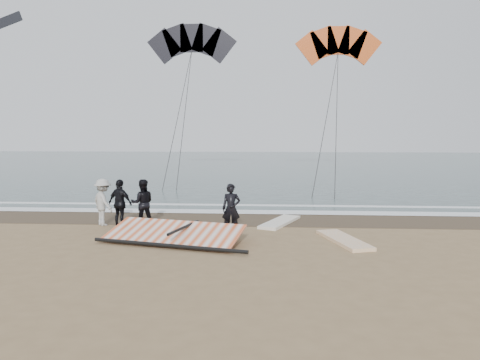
% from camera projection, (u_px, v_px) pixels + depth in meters
% --- Properties ---
extents(ground, '(120.00, 120.00, 0.00)m').
position_uv_depth(ground, '(228.00, 250.00, 12.72)').
color(ground, '#8C704C').
rests_on(ground, ground).
extents(sea, '(120.00, 54.00, 0.02)m').
position_uv_depth(sea, '(259.00, 164.00, 45.47)').
color(sea, '#233838').
rests_on(sea, ground).
extents(wet_sand, '(120.00, 2.80, 0.01)m').
position_uv_depth(wet_sand, '(239.00, 219.00, 17.19)').
color(wet_sand, '#4C3D2B').
rests_on(wet_sand, ground).
extents(foam_near, '(120.00, 0.90, 0.01)m').
position_uv_depth(foam_near, '(241.00, 212.00, 18.58)').
color(foam_near, white).
rests_on(foam_near, sea).
extents(foam_far, '(120.00, 0.45, 0.01)m').
position_uv_depth(foam_far, '(244.00, 205.00, 20.26)').
color(foam_far, white).
rests_on(foam_far, sea).
extents(man_main, '(0.60, 0.42, 1.58)m').
position_uv_depth(man_main, '(231.00, 209.00, 14.67)').
color(man_main, black).
rests_on(man_main, ground).
extents(board_white, '(1.40, 2.60, 0.10)m').
position_uv_depth(board_white, '(344.00, 240.00, 13.66)').
color(board_white, silver).
rests_on(board_white, ground).
extents(board_cream, '(1.54, 2.52, 0.10)m').
position_uv_depth(board_cream, '(280.00, 222.00, 16.34)').
color(board_cream, silver).
rests_on(board_cream, ground).
extents(trio_cluster, '(2.44, 1.24, 1.62)m').
position_uv_depth(trio_cluster, '(120.00, 203.00, 15.82)').
color(trio_cluster, black).
rests_on(trio_cluster, ground).
extents(sail_rig, '(4.49, 2.66, 0.51)m').
position_uv_depth(sail_rig, '(172.00, 235.00, 13.66)').
color(sail_rig, black).
rests_on(sail_rig, ground).
extents(kite_red, '(6.73, 6.47, 15.57)m').
position_uv_depth(kite_red, '(338.00, 48.00, 33.48)').
color(kite_red, '#D24F18').
rests_on(kite_red, ground).
extents(kite_dark, '(7.22, 4.98, 13.29)m').
position_uv_depth(kite_dark, '(192.00, 46.00, 33.81)').
color(kite_dark, black).
rests_on(kite_dark, ground).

